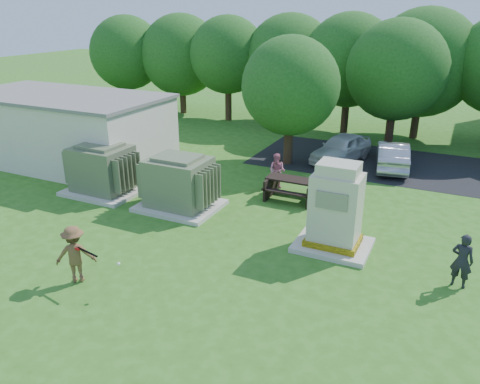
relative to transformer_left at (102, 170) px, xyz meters
The scene contains 15 objects.
ground 7.96m from the transformer_left, 34.70° to the right, with size 120.00×120.00×0.00m, color #2D6619.
service_building 5.19m from the transformer_left, 150.95° to the left, with size 10.00×5.00×3.20m, color beige.
service_building_roof 5.64m from the transformer_left, 150.95° to the left, with size 10.20×5.20×0.15m, color slate.
parking_strip 16.25m from the transformer_left, 33.69° to the left, with size 20.00×6.00×0.01m, color #232326.
transformer_left is the anchor object (origin of this frame).
transformer_right 3.70m from the transformer_left, ahead, with size 3.00×2.40×2.07m.
generator_cabinet 9.87m from the transformer_left, ahead, with size 2.34×1.91×2.85m.
picnic_table 7.76m from the transformer_left, 20.20° to the left, with size 2.05×1.53×0.88m.
batter 6.87m from the transformer_left, 55.18° to the right, with size 1.08×0.62×1.68m, color brown.
person_by_generator 13.62m from the transformer_left, ahead, with size 0.58×0.38×1.58m, color black.
person_at_picnic 7.24m from the transformer_left, 30.23° to the left, with size 0.72×0.56×1.49m, color #C76980.
car_white 11.49m from the transformer_left, 47.38° to the left, with size 1.60×3.98×1.36m, color silver.
car_silver_a 13.25m from the transformer_left, 39.36° to the left, with size 1.39×3.98×1.31m, color #9F9FA4.
batting_equipment 7.32m from the transformer_left, 51.43° to the right, with size 1.51×0.24×0.25m.
tree_row 16.56m from the transformer_left, 59.50° to the left, with size 41.30×13.30×7.30m.
Camera 1 is at (6.45, -9.39, 7.17)m, focal length 35.00 mm.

